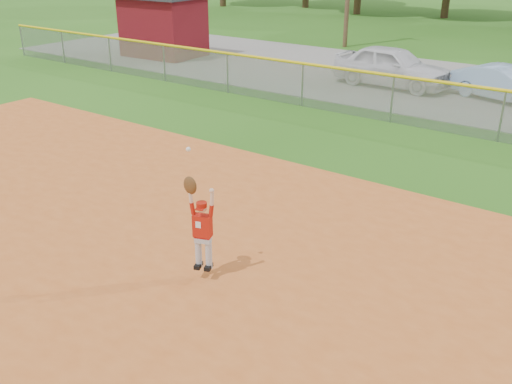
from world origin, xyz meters
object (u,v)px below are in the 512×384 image
car_blue (504,84)px  utility_shed (163,24)px  car_white_a (392,66)px  ballplayer (201,224)px

car_blue → utility_shed: bearing=109.5°
car_white_a → utility_shed: size_ratio=1.10×
car_blue → car_white_a: bearing=110.5°
utility_shed → ballplayer: size_ratio=1.97×
car_blue → ballplayer: bearing=-166.4°
car_white_a → car_blue: bearing=-83.6°
car_white_a → car_blue: (4.20, 0.26, -0.18)m
ballplayer → utility_shed: bearing=136.1°
car_white_a → utility_shed: 12.07m
car_blue → ballplayer: (-0.92, -15.43, 0.41)m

